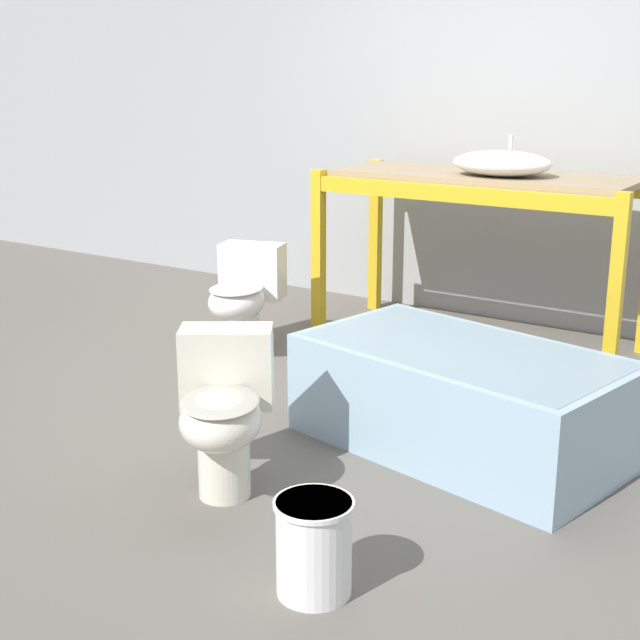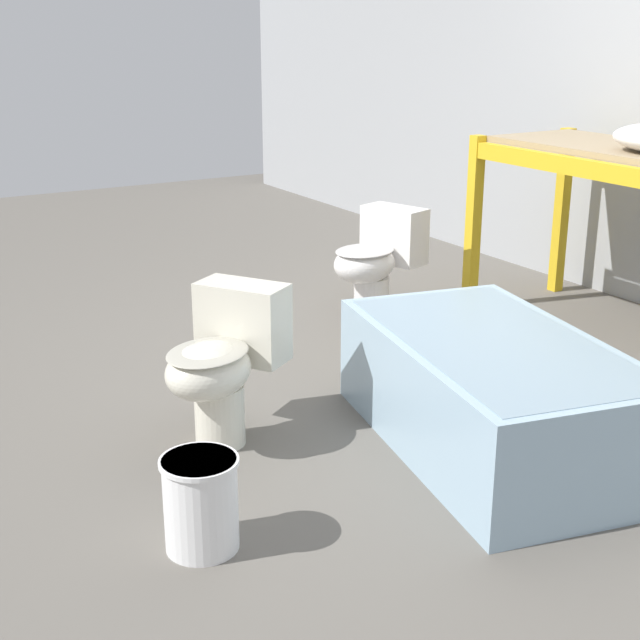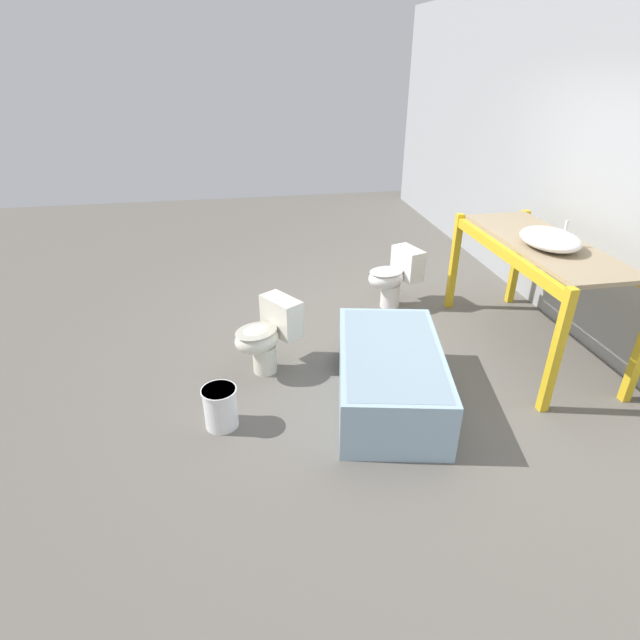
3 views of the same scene
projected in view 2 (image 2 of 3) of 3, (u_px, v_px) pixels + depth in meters
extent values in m
plane|color=#666059|center=(430.00, 375.00, 4.43)|extent=(12.00, 12.00, 0.00)
cube|color=gold|center=(473.00, 224.00, 5.33)|extent=(0.07, 0.07, 1.05)
cube|color=gold|center=(561.00, 211.00, 5.68)|extent=(0.07, 0.07, 1.05)
cube|color=gold|center=(599.00, 171.00, 4.44)|extent=(1.86, 0.06, 0.09)
cube|color=#99B7CC|center=(492.00, 394.00, 3.62)|extent=(1.56, 1.07, 0.47)
cube|color=#829CAD|center=(494.00, 362.00, 3.58)|extent=(1.46, 0.97, 0.19)
cylinder|color=silver|center=(220.00, 415.00, 3.68)|extent=(0.21, 0.21, 0.26)
ellipsoid|color=silver|center=(208.00, 370.00, 3.55)|extent=(0.49, 0.51, 0.22)
ellipsoid|color=#B3AF9F|center=(208.00, 352.00, 3.52)|extent=(0.46, 0.48, 0.03)
cube|color=silver|center=(243.00, 321.00, 3.74)|extent=(0.42, 0.36, 0.33)
cylinder|color=white|center=(371.00, 298.00, 5.24)|extent=(0.21, 0.21, 0.26)
ellipsoid|color=white|center=(365.00, 264.00, 5.12)|extent=(0.42, 0.48, 0.22)
ellipsoid|color=beige|center=(365.00, 251.00, 5.10)|extent=(0.40, 0.45, 0.03)
cube|color=white|center=(394.00, 235.00, 5.28)|extent=(0.41, 0.29, 0.33)
cylinder|color=white|center=(201.00, 504.00, 2.93)|extent=(0.25, 0.25, 0.33)
cylinder|color=white|center=(199.00, 462.00, 2.88)|extent=(0.26, 0.26, 0.02)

